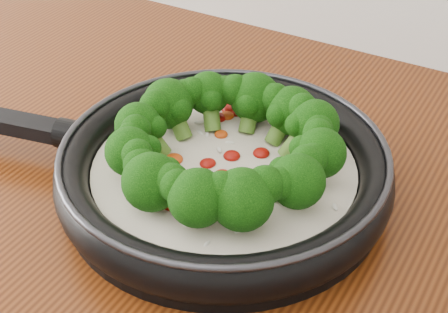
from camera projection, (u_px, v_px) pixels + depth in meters
The scene contains 1 object.
skillet at pixel (222, 164), 0.71m from camera, with size 0.58×0.42×0.10m.
Camera 1 is at (0.41, 0.60, 1.36)m, focal length 53.99 mm.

